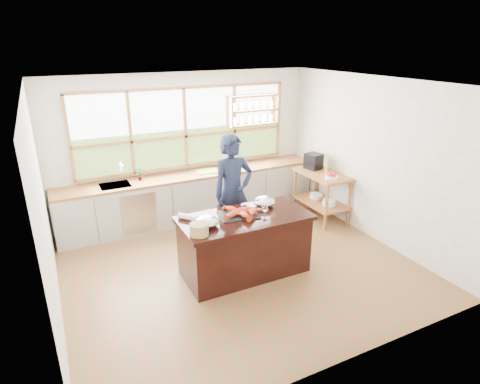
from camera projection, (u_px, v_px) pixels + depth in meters
ground_plane at (239, 265)px, 6.12m from camera, size 5.00×5.00×0.00m
room_shell at (225, 146)px, 5.93m from camera, size 5.02×4.52×2.71m
back_counter at (192, 196)px, 7.57m from camera, size 4.90×0.63×0.90m
right_shelf_unit at (322, 188)px, 7.56m from camera, size 0.62×1.10×0.90m
island at (245, 245)px, 5.79m from camera, size 1.85×0.90×0.90m
cook at (233, 192)px, 6.39m from camera, size 0.71×0.49×1.89m
potted_plant at (139, 174)px, 7.03m from camera, size 0.15×0.12×0.24m
cutting_board at (207, 171)px, 7.54m from camera, size 0.42×0.33×0.01m
espresso_machine at (314, 161)px, 7.66m from camera, size 0.32×0.33×0.30m
wine_bottle at (327, 166)px, 7.39m from camera, size 0.09×0.09×0.28m
fruit_bowl at (332, 176)px, 7.16m from camera, size 0.23×0.23×0.11m
slate_board at (238, 215)px, 5.66m from camera, size 0.61×0.49×0.02m
lobster_pile at (241, 212)px, 5.62m from camera, size 0.52×0.48×0.08m
mixing_bowl_left at (207, 222)px, 5.31m from camera, size 0.31×0.31×0.15m
mixing_bowl_right at (264, 202)px, 5.96m from camera, size 0.32×0.32×0.15m
wine_glass at (265, 209)px, 5.47m from camera, size 0.08×0.08×0.22m
wicker_basket at (199, 229)px, 5.07m from camera, size 0.24×0.24×0.16m
parchment_roll at (188, 217)px, 5.51m from camera, size 0.25×0.28×0.08m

